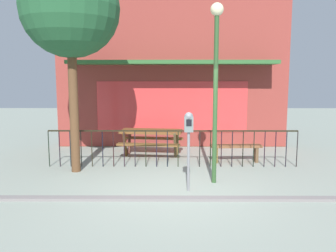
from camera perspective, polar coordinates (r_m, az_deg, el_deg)
The scene contains 9 objects.
ground at distance 7.26m, azimuth 0.90°, elevation -10.73°, with size 40.00×40.00×0.00m, color gray.
pub_storefront at distance 11.90m, azimuth 0.68°, elevation 9.35°, with size 7.72×1.47×5.27m.
patio_fence_front at distance 9.11m, azimuth 0.78°, elevation -2.60°, with size 6.51×0.04×0.97m.
picnic_table_left at distance 10.41m, azimuth -2.72°, elevation -1.57°, with size 1.94×1.55×0.79m.
patio_bench at distance 9.85m, azimuth 11.02°, elevation -3.78°, with size 1.42×0.40×0.48m.
parking_meter_near at distance 7.07m, azimuth 3.39°, elevation -0.74°, with size 0.18×0.17×1.63m.
street_tree at distance 8.94m, azimuth -15.64°, elevation 17.91°, with size 2.34×2.34×5.12m.
street_lamp at distance 7.63m, azimuth 7.82°, elevation 9.43°, with size 0.28×0.28×3.87m.
curb_edge at distance 6.82m, azimuth 0.94°, elevation -11.97°, with size 10.81×0.20×0.11m, color slate.
Camera 1 is at (-0.07, -6.88, 2.31)m, focal length 37.40 mm.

